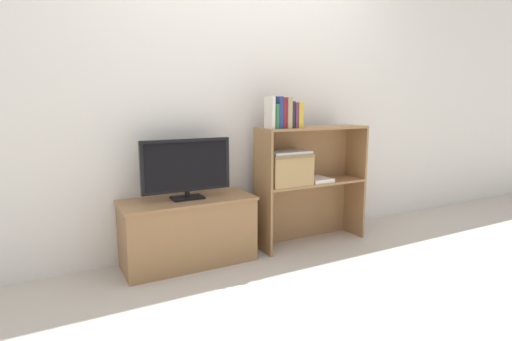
{
  "coord_description": "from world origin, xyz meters",
  "views": [
    {
      "loc": [
        -1.39,
        -2.47,
        1.16
      ],
      "look_at": [
        0.0,
        0.14,
        0.65
      ],
      "focal_mm": 28.0,
      "sensor_mm": 36.0,
      "label": 1
    }
  ],
  "objects_px": {
    "book_charcoal": "(289,115)",
    "book_plum": "(293,115)",
    "storage_basket_left": "(287,168)",
    "tv_stand": "(188,231)",
    "book_tan": "(285,113)",
    "book_maroon": "(281,113)",
    "tv": "(187,167)",
    "laptop": "(287,152)",
    "book_navy": "(277,112)",
    "book_mustard": "(296,115)",
    "book_forest": "(273,116)",
    "book_ivory": "(270,112)",
    "magazine_stack": "(317,179)"
  },
  "relations": [
    {
      "from": "book_charcoal",
      "to": "book_plum",
      "type": "xyz_separation_m",
      "value": [
        0.03,
        0.0,
        -0.01
      ]
    },
    {
      "from": "book_charcoal",
      "to": "storage_basket_left",
      "type": "height_order",
      "value": "book_charcoal"
    },
    {
      "from": "tv_stand",
      "to": "storage_basket_left",
      "type": "bearing_deg",
      "value": -5.17
    },
    {
      "from": "book_tan",
      "to": "book_plum",
      "type": "xyz_separation_m",
      "value": [
        0.07,
        0.0,
        -0.02
      ]
    },
    {
      "from": "book_maroon",
      "to": "book_plum",
      "type": "bearing_deg",
      "value": 0.0
    },
    {
      "from": "tv",
      "to": "tv_stand",
      "type": "bearing_deg",
      "value": 90.0
    },
    {
      "from": "tv",
      "to": "storage_basket_left",
      "type": "bearing_deg",
      "value": -5.06
    },
    {
      "from": "book_tan",
      "to": "laptop",
      "type": "xyz_separation_m",
      "value": [
        0.04,
        0.02,
        -0.3
      ]
    },
    {
      "from": "tv",
      "to": "book_navy",
      "type": "height_order",
      "value": "book_navy"
    },
    {
      "from": "book_charcoal",
      "to": "laptop",
      "type": "distance_m",
      "value": 0.29
    },
    {
      "from": "book_maroon",
      "to": "laptop",
      "type": "xyz_separation_m",
      "value": [
        0.07,
        0.02,
        -0.3
      ]
    },
    {
      "from": "tv_stand",
      "to": "book_tan",
      "type": "height_order",
      "value": "book_tan"
    },
    {
      "from": "book_maroon",
      "to": "book_mustard",
      "type": "bearing_deg",
      "value": 0.0
    },
    {
      "from": "book_forest",
      "to": "book_maroon",
      "type": "xyz_separation_m",
      "value": [
        0.07,
        0.0,
        0.02
      ]
    },
    {
      "from": "book_tan",
      "to": "book_charcoal",
      "type": "relative_size",
      "value": 1.14
    },
    {
      "from": "tv_stand",
      "to": "book_forest",
      "type": "relative_size",
      "value": 5.24
    },
    {
      "from": "book_ivory",
      "to": "book_maroon",
      "type": "xyz_separation_m",
      "value": [
        0.1,
        0.0,
        -0.0
      ]
    },
    {
      "from": "book_ivory",
      "to": "book_navy",
      "type": "xyz_separation_m",
      "value": [
        0.06,
        0.0,
        -0.0
      ]
    },
    {
      "from": "tv_stand",
      "to": "book_ivory",
      "type": "bearing_deg",
      "value": -8.52
    },
    {
      "from": "book_ivory",
      "to": "book_plum",
      "type": "distance_m",
      "value": 0.2
    },
    {
      "from": "book_tan",
      "to": "tv_stand",
      "type": "bearing_deg",
      "value": 172.98
    },
    {
      "from": "tv_stand",
      "to": "magazine_stack",
      "type": "relative_size",
      "value": 4.1
    },
    {
      "from": "laptop",
      "to": "book_navy",
      "type": "bearing_deg",
      "value": -169.0
    },
    {
      "from": "book_maroon",
      "to": "book_plum",
      "type": "height_order",
      "value": "book_maroon"
    },
    {
      "from": "book_charcoal",
      "to": "tv",
      "type": "bearing_deg",
      "value": 173.42
    },
    {
      "from": "book_tan",
      "to": "magazine_stack",
      "type": "height_order",
      "value": "book_tan"
    },
    {
      "from": "tv",
      "to": "book_ivory",
      "type": "bearing_deg",
      "value": -8.38
    },
    {
      "from": "laptop",
      "to": "book_maroon",
      "type": "bearing_deg",
      "value": -164.17
    },
    {
      "from": "book_charcoal",
      "to": "book_mustard",
      "type": "bearing_deg",
      "value": 0.0
    },
    {
      "from": "book_ivory",
      "to": "book_plum",
      "type": "bearing_deg",
      "value": 0.0
    },
    {
      "from": "book_navy",
      "to": "storage_basket_left",
      "type": "bearing_deg",
      "value": 11.0
    },
    {
      "from": "tv_stand",
      "to": "magazine_stack",
      "type": "distance_m",
      "value": 1.12
    },
    {
      "from": "book_plum",
      "to": "book_navy",
      "type": "bearing_deg",
      "value": 180.0
    },
    {
      "from": "book_forest",
      "to": "storage_basket_left",
      "type": "relative_size",
      "value": 0.5
    },
    {
      "from": "book_tan",
      "to": "magazine_stack",
      "type": "distance_m",
      "value": 0.64
    },
    {
      "from": "storage_basket_left",
      "to": "laptop",
      "type": "xyz_separation_m",
      "value": [
        0.0,
        -0.0,
        0.12
      ]
    },
    {
      "from": "laptop",
      "to": "magazine_stack",
      "type": "height_order",
      "value": "laptop"
    },
    {
      "from": "book_mustard",
      "to": "book_maroon",
      "type": "bearing_deg",
      "value": 180.0
    },
    {
      "from": "book_forest",
      "to": "book_charcoal",
      "type": "height_order",
      "value": "book_charcoal"
    },
    {
      "from": "book_forest",
      "to": "tv_stand",
      "type": "bearing_deg",
      "value": 171.88
    },
    {
      "from": "book_navy",
      "to": "storage_basket_left",
      "type": "height_order",
      "value": "book_navy"
    },
    {
      "from": "book_ivory",
      "to": "book_tan",
      "type": "xyz_separation_m",
      "value": [
        0.13,
        0.0,
        -0.0
      ]
    },
    {
      "from": "book_charcoal",
      "to": "storage_basket_left",
      "type": "distance_m",
      "value": 0.41
    },
    {
      "from": "magazine_stack",
      "to": "book_maroon",
      "type": "bearing_deg",
      "value": -175.93
    },
    {
      "from": "book_forest",
      "to": "book_navy",
      "type": "relative_size",
      "value": 0.77
    },
    {
      "from": "book_forest",
      "to": "storage_basket_left",
      "type": "distance_m",
      "value": 0.43
    },
    {
      "from": "magazine_stack",
      "to": "book_tan",
      "type": "bearing_deg",
      "value": -175.48
    },
    {
      "from": "tv",
      "to": "book_maroon",
      "type": "bearing_deg",
      "value": -7.24
    },
    {
      "from": "book_ivory",
      "to": "book_forest",
      "type": "distance_m",
      "value": 0.04
    },
    {
      "from": "storage_basket_left",
      "to": "book_tan",
      "type": "bearing_deg",
      "value": -151.14
    }
  ]
}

